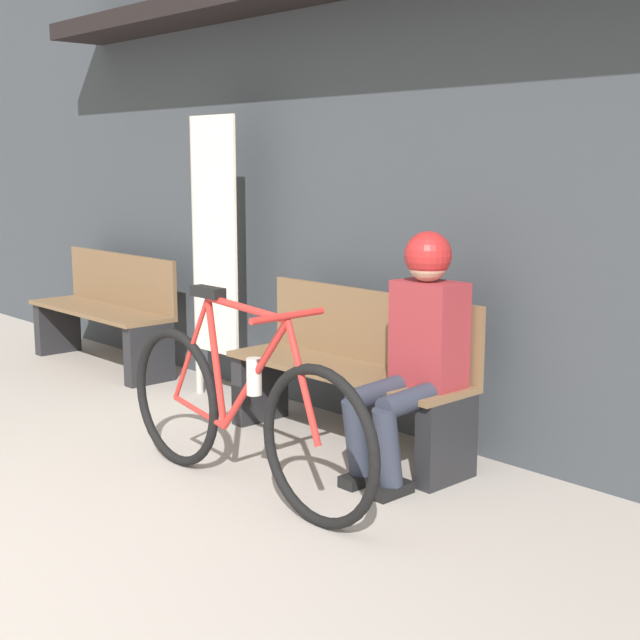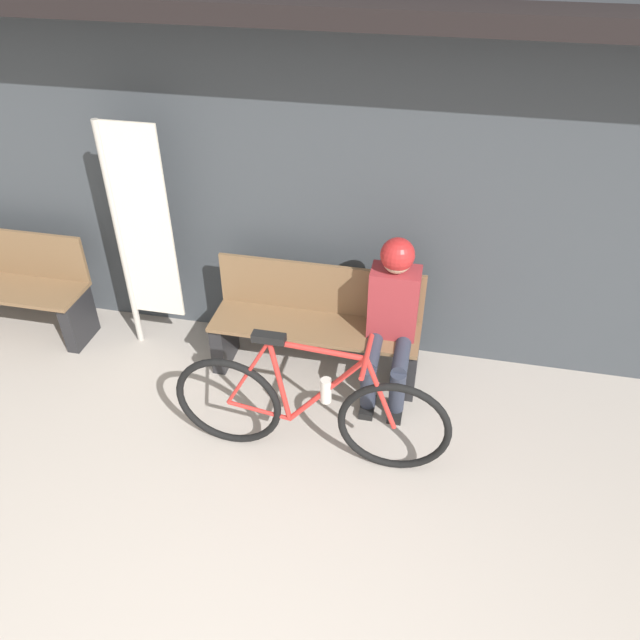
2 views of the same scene
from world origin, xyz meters
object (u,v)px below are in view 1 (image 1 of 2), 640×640
Objects in this scene: bicycle at (240,413)px; park_bench_far at (105,315)px; person_seated at (417,338)px; banner_pole at (211,243)px; park_bench_near at (351,376)px.

park_bench_far is (-2.78, 0.86, 0.00)m from bicycle.
banner_pole is (-1.89, 0.15, 0.33)m from person_seated.
bicycle is (0.14, -0.86, -0.01)m from park_bench_near.
person_seated is at bearing 61.46° from bicycle.
park_bench_near is 0.86× the size of bicycle.
banner_pole reaches higher than park_bench_near.
bicycle is 1.85m from banner_pole.
person_seated reaches higher than park_bench_near.
person_seated is 0.66× the size of banner_pole.
park_bench_far is at bearing -177.66° from banner_pole.
park_bench_far is at bearing 162.78° from bicycle.
person_seated is (0.56, -0.10, 0.30)m from park_bench_near.
banner_pole is at bearing 177.74° from park_bench_near.
banner_pole is at bearing 175.33° from person_seated.
park_bench_near is 1.47m from banner_pole.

